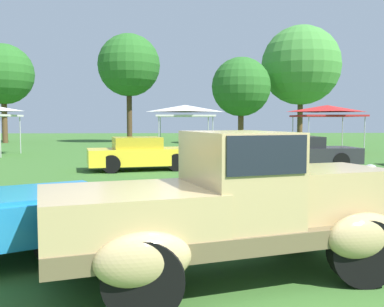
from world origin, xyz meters
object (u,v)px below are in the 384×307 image
(show_car_charcoal, at_px, (297,153))
(feature_pickup_truck, at_px, (231,204))
(show_car_yellow, at_px, (141,154))
(canopy_tent_right_field, at_px, (327,110))
(canopy_tent_center_field, at_px, (185,110))

(show_car_charcoal, bearing_deg, feature_pickup_truck, -109.71)
(show_car_yellow, height_order, show_car_charcoal, same)
(canopy_tent_right_field, bearing_deg, canopy_tent_center_field, 178.37)
(show_car_yellow, distance_m, canopy_tent_center_field, 8.92)
(show_car_yellow, height_order, canopy_tent_right_field, canopy_tent_right_field)
(show_car_yellow, bearing_deg, show_car_charcoal, 3.33)
(feature_pickup_truck, xyz_separation_m, canopy_tent_right_field, (8.13, 19.52, 1.56))
(show_car_charcoal, height_order, canopy_tent_right_field, canopy_tent_right_field)
(feature_pickup_truck, bearing_deg, show_car_yellow, 99.31)
(feature_pickup_truck, height_order, canopy_tent_right_field, canopy_tent_right_field)
(show_car_charcoal, relative_size, canopy_tent_center_field, 1.44)
(show_car_charcoal, bearing_deg, canopy_tent_right_field, 63.36)
(show_car_yellow, relative_size, show_car_charcoal, 0.90)
(feature_pickup_truck, distance_m, show_car_yellow, 11.39)
(show_car_charcoal, distance_m, canopy_tent_right_field, 9.06)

